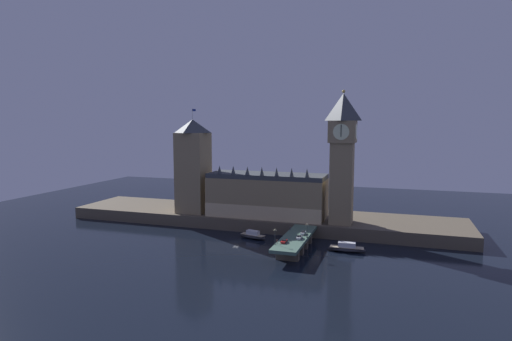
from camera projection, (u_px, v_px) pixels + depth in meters
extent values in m
plane|color=black|center=(236.00, 242.00, 205.65)|extent=(400.00, 400.00, 0.00)
cube|color=brown|center=(260.00, 218.00, 242.11)|extent=(220.00, 42.00, 6.40)
cube|color=#8E7A56|center=(267.00, 197.00, 231.93)|extent=(63.29, 22.64, 20.91)
cube|color=#D5B989|center=(261.00, 213.00, 221.87)|extent=(63.29, 0.20, 7.53)
cube|color=#383D42|center=(267.00, 176.00, 230.64)|extent=(63.29, 20.83, 2.40)
cone|color=#383D42|center=(219.00, 170.00, 228.56)|extent=(2.40, 2.40, 4.60)
cone|color=#383D42|center=(233.00, 170.00, 226.10)|extent=(2.40, 2.40, 4.60)
cone|color=#383D42|center=(247.00, 171.00, 223.63)|extent=(2.40, 2.40, 4.60)
cone|color=#383D42|center=(262.00, 171.00, 221.17)|extent=(2.40, 2.40, 4.60)
cone|color=#383D42|center=(276.00, 172.00, 218.71)|extent=(2.40, 2.40, 4.60)
cone|color=#383D42|center=(292.00, 172.00, 216.24)|extent=(2.40, 2.40, 4.60)
cone|color=#383D42|center=(307.00, 173.00, 213.78)|extent=(2.40, 2.40, 4.60)
cube|color=#8E7A56|center=(342.00, 183.00, 213.67)|extent=(10.94, 10.94, 40.82)
cube|color=#8E7A56|center=(343.00, 132.00, 210.81)|extent=(12.91, 12.91, 10.79)
cylinder|color=beige|center=(341.00, 132.00, 204.59)|extent=(7.76, 0.25, 7.76)
cylinder|color=beige|center=(344.00, 131.00, 217.02)|extent=(7.76, 0.25, 7.76)
cylinder|color=beige|center=(356.00, 132.00, 208.76)|extent=(0.25, 7.76, 7.76)
cylinder|color=beige|center=(329.00, 132.00, 212.86)|extent=(0.25, 7.76, 7.76)
cube|color=black|center=(341.00, 131.00, 204.35)|extent=(0.36, 0.10, 5.82)
pyramid|color=#383D42|center=(343.00, 107.00, 209.47)|extent=(12.91, 12.91, 13.40)
sphere|color=gold|center=(344.00, 91.00, 208.63)|extent=(1.60, 1.60, 1.60)
cube|color=#8E7A56|center=(193.00, 173.00, 241.76)|extent=(15.98, 15.98, 44.99)
pyramid|color=#383D42|center=(193.00, 126.00, 238.86)|extent=(16.30, 16.30, 7.48)
cylinder|color=#99999E|center=(192.00, 114.00, 238.11)|extent=(0.24, 0.24, 6.00)
cube|color=navy|center=(194.00, 110.00, 237.53)|extent=(2.00, 0.08, 1.20)
cube|color=#476656|center=(295.00, 238.00, 190.85)|extent=(11.18, 46.00, 1.40)
cube|color=brown|center=(288.00, 254.00, 178.17)|extent=(9.50, 3.20, 4.93)
cube|color=brown|center=(293.00, 248.00, 186.86)|extent=(9.50, 3.20, 4.93)
cube|color=brown|center=(297.00, 242.00, 195.54)|extent=(9.50, 3.20, 4.93)
cube|color=brown|center=(302.00, 237.00, 204.22)|extent=(9.50, 3.20, 4.93)
cube|color=red|center=(284.00, 241.00, 181.42)|extent=(1.96, 4.70, 0.73)
cube|color=black|center=(284.00, 240.00, 181.35)|extent=(1.61, 2.12, 0.45)
cylinder|color=black|center=(283.00, 241.00, 183.11)|extent=(0.22, 0.64, 0.64)
cylinder|color=black|center=(287.00, 241.00, 182.53)|extent=(0.22, 0.64, 0.64)
cylinder|color=black|center=(281.00, 243.00, 180.36)|extent=(0.22, 0.64, 0.64)
cylinder|color=black|center=(285.00, 243.00, 179.78)|extent=(0.22, 0.64, 0.64)
cube|color=silver|center=(299.00, 238.00, 187.16)|extent=(1.99, 4.43, 0.82)
cube|color=black|center=(299.00, 236.00, 187.09)|extent=(1.63, 1.99, 0.45)
cylinder|color=black|center=(301.00, 239.00, 185.60)|extent=(0.22, 0.64, 0.64)
cylinder|color=black|center=(296.00, 239.00, 186.19)|extent=(0.22, 0.64, 0.64)
cylinder|color=black|center=(302.00, 238.00, 188.20)|extent=(0.22, 0.64, 0.64)
cylinder|color=black|center=(298.00, 237.00, 188.78)|extent=(0.22, 0.64, 0.64)
cube|color=silver|center=(303.00, 233.00, 194.78)|extent=(1.72, 4.44, 0.88)
cube|color=black|center=(303.00, 232.00, 194.71)|extent=(1.41, 2.00, 0.45)
cylinder|color=black|center=(304.00, 235.00, 193.26)|extent=(0.22, 0.64, 0.64)
cylinder|color=black|center=(301.00, 234.00, 193.77)|extent=(0.22, 0.64, 0.64)
cylinder|color=black|center=(305.00, 233.00, 195.86)|extent=(0.22, 0.64, 0.64)
cylinder|color=black|center=(302.00, 233.00, 196.37)|extent=(0.22, 0.64, 0.64)
cylinder|color=black|center=(277.00, 242.00, 180.07)|extent=(0.28, 0.28, 0.84)
cylinder|color=brown|center=(277.00, 241.00, 179.99)|extent=(0.38, 0.38, 0.70)
sphere|color=tan|center=(277.00, 240.00, 179.94)|extent=(0.23, 0.23, 0.23)
cylinder|color=black|center=(307.00, 236.00, 190.78)|extent=(0.28, 0.28, 0.77)
cylinder|color=black|center=(307.00, 234.00, 190.70)|extent=(0.38, 0.38, 0.64)
sphere|color=tan|center=(307.00, 233.00, 190.66)|extent=(0.21, 0.21, 0.21)
cylinder|color=black|center=(290.00, 229.00, 202.05)|extent=(0.28, 0.28, 0.85)
cylinder|color=#47384C|center=(290.00, 228.00, 201.97)|extent=(0.38, 0.38, 0.71)
sphere|color=tan|center=(290.00, 227.00, 201.91)|extent=(0.23, 0.23, 0.23)
cylinder|color=#2D3333|center=(275.00, 244.00, 178.50)|extent=(0.56, 0.56, 0.50)
cylinder|color=#2D3333|center=(275.00, 237.00, 178.18)|extent=(0.18, 0.18, 5.37)
sphere|color=#F9E5A3|center=(275.00, 229.00, 177.82)|extent=(0.60, 0.60, 0.60)
sphere|color=#F9E5A3|center=(274.00, 230.00, 178.00)|extent=(0.44, 0.44, 0.44)
sphere|color=#F9E5A3|center=(276.00, 230.00, 177.72)|extent=(0.44, 0.44, 0.44)
cylinder|color=#2D3333|center=(307.00, 237.00, 189.09)|extent=(0.56, 0.56, 0.50)
cylinder|color=#2D3333|center=(307.00, 231.00, 188.78)|extent=(0.18, 0.18, 5.05)
sphere|color=#F9E5A3|center=(307.00, 224.00, 188.44)|extent=(0.60, 0.60, 0.60)
sphere|color=#F9E5A3|center=(306.00, 225.00, 188.62)|extent=(0.44, 0.44, 0.44)
sphere|color=#F9E5A3|center=(308.00, 225.00, 188.34)|extent=(0.44, 0.44, 0.44)
ellipsoid|color=#28282D|center=(253.00, 237.00, 211.24)|extent=(15.00, 8.13, 2.00)
cube|color=tan|center=(253.00, 235.00, 211.14)|extent=(13.10, 6.80, 0.24)
cube|color=silver|center=(253.00, 233.00, 211.02)|extent=(6.95, 4.42, 2.00)
ellipsoid|color=#28282D|center=(347.00, 249.00, 189.69)|extent=(16.89, 5.71, 2.11)
cube|color=tan|center=(347.00, 247.00, 189.58)|extent=(14.84, 4.63, 0.24)
cube|color=silver|center=(347.00, 245.00, 189.45)|extent=(7.64, 3.42, 2.11)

